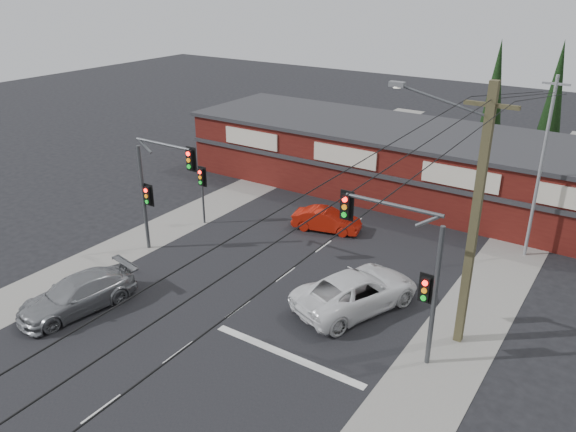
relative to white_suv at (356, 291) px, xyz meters
The scene contains 18 objects.
ground 5.08m from the white_suv, 144.44° to the right, with size 120.00×120.00×0.00m, color black.
road_strip 4.65m from the white_suv, 152.97° to the left, with size 14.00×70.00×0.01m, color black.
verge_left 12.78m from the white_suv, behind, with size 3.00×70.00×0.02m, color gray.
verge_right 4.95m from the white_suv, 25.23° to the left, with size 3.00×70.00×0.02m, color gray.
stop_line 4.52m from the white_suv, 97.50° to the right, with size 6.50×0.35×0.01m, color silver.
white_suv is the anchor object (origin of this frame).
silver_suv 11.78m from the white_suv, 145.46° to the right, with size 2.04×5.02×1.46m, color #959799.
red_sedan 7.86m from the white_suv, 129.20° to the left, with size 1.31×3.76×1.24m, color #AF190A.
lane_dashes 5.10m from the white_suv, 144.14° to the right, with size 0.12×37.53×0.01m.
shop_building 15.02m from the white_suv, 109.84° to the left, with size 27.30×8.40×4.22m.
conifer_near 21.60m from the white_suv, 91.58° to the left, with size 1.80×1.80×9.25m.
conifer_far 23.73m from the white_suv, 82.79° to the left, with size 1.80×1.80×9.25m.
traffic_mast_left 11.00m from the white_suv, behind, with size 3.77×0.27×5.97m.
traffic_mast_right 4.62m from the white_suv, 34.54° to the right, with size 3.96×0.27×5.97m.
pedestal_signal 11.81m from the white_suv, 164.69° to the left, with size 0.55×0.27×3.38m.
utility_pole 6.28m from the white_suv, ahead, with size 4.38×0.59×10.00m.
steel_pole 11.04m from the white_suv, 61.56° to the left, with size 1.20×0.16×9.00m.
power_lines 10.78m from the white_suv, 50.80° to the right, with size 2.01×29.00×1.22m.
Camera 1 is at (13.04, -15.79, 13.12)m, focal length 35.00 mm.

